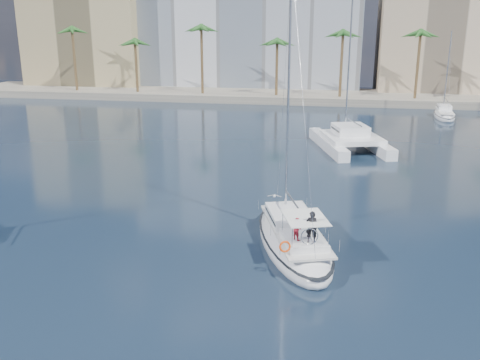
# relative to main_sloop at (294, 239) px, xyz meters

# --- Properties ---
(ground) EXTENTS (160.00, 160.00, 0.00)m
(ground) POSITION_rel_main_sloop_xyz_m (-2.79, 1.06, -0.53)
(ground) COLOR black
(ground) RESTS_ON ground
(quay) EXTENTS (120.00, 14.00, 1.20)m
(quay) POSITION_rel_main_sloop_xyz_m (-2.79, 62.06, 0.07)
(quay) COLOR gray
(quay) RESTS_ON ground
(building_modern) EXTENTS (42.00, 16.00, 28.00)m
(building_modern) POSITION_rel_main_sloop_xyz_m (-14.79, 74.06, 13.47)
(building_modern) COLOR silver
(building_modern) RESTS_ON ground
(building_tan_left) EXTENTS (22.00, 14.00, 22.00)m
(building_tan_left) POSITION_rel_main_sloop_xyz_m (-44.79, 70.06, 10.47)
(building_tan_left) COLOR tan
(building_tan_left) RESTS_ON ground
(building_beige) EXTENTS (20.00, 14.00, 20.00)m
(building_beige) POSITION_rel_main_sloop_xyz_m (19.21, 71.06, 9.47)
(building_beige) COLOR tan
(building_beige) RESTS_ON ground
(palm_left) EXTENTS (3.60, 3.60, 12.30)m
(palm_left) POSITION_rel_main_sloop_xyz_m (-36.79, 58.06, 9.75)
(palm_left) COLOR brown
(palm_left) RESTS_ON ground
(palm_centre) EXTENTS (3.60, 3.60, 12.30)m
(palm_centre) POSITION_rel_main_sloop_xyz_m (-2.79, 58.06, 9.75)
(palm_centre) COLOR brown
(palm_centre) RESTS_ON ground
(main_sloop) EXTENTS (6.96, 12.10, 17.12)m
(main_sloop) POSITION_rel_main_sloop_xyz_m (0.00, 0.00, 0.00)
(main_sloop) COLOR white
(main_sloop) RESTS_ON ground
(catamaran) EXTENTS (9.00, 13.02, 17.28)m
(catamaran) POSITION_rel_main_sloop_xyz_m (3.85, 26.69, 0.61)
(catamaran) COLOR white
(catamaran) RESTS_ON ground
(seagull) EXTENTS (1.00, 0.43, 0.18)m
(seagull) POSITION_rel_main_sloop_xyz_m (-1.87, 6.24, 0.56)
(seagull) COLOR silver
(seagull) RESTS_ON ground
(moored_yacht_a) EXTENTS (3.37, 9.52, 11.90)m
(moored_yacht_a) POSITION_rel_main_sloop_xyz_m (17.21, 48.06, -0.53)
(moored_yacht_a) COLOR white
(moored_yacht_a) RESTS_ON ground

